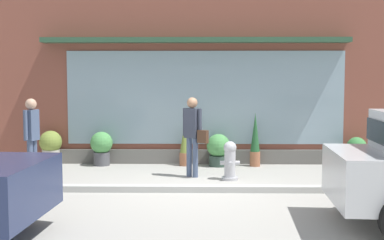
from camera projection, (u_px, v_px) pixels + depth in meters
The scene contains 12 objects.
ground_plane at pixel (193, 189), 9.84m from camera, with size 60.00×60.00×0.00m, color #9E9B93.
curb_strip at pixel (193, 189), 9.63m from camera, with size 14.00×0.24×0.12m, color #B2B2AD.
storefront at pixel (196, 63), 12.80m from camera, with size 14.00×0.81×5.22m.
fire_hydrant at pixel (230, 160), 10.74m from camera, with size 0.42×0.39×0.83m.
pedestrian_with_handbag at pixel (193, 130), 10.99m from camera, with size 0.57×0.47×1.75m.
pedestrian_passerby at pixel (32, 133), 10.62m from camera, with size 0.28×0.44×1.74m.
potted_plant_near_hydrant at pixel (185, 144), 12.47m from camera, with size 0.28×0.28×1.13m.
potted_plant_trailing_edge at pixel (102, 146), 12.50m from camera, with size 0.55×0.55×0.84m.
potted_plant_window_left at pixel (51, 146), 12.57m from camera, with size 0.56×0.56×0.86m.
potted_plant_corner_tall at pixel (218, 149), 12.40m from camera, with size 0.58×0.58×0.80m.
potted_plant_window_center at pixel (255, 141), 12.37m from camera, with size 0.26×0.26×1.32m.
potted_plant_low_front at pixel (356, 151), 12.36m from camera, with size 0.49×0.49×0.73m.
Camera 1 is at (0.14, -9.69, 2.18)m, focal length 47.12 mm.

